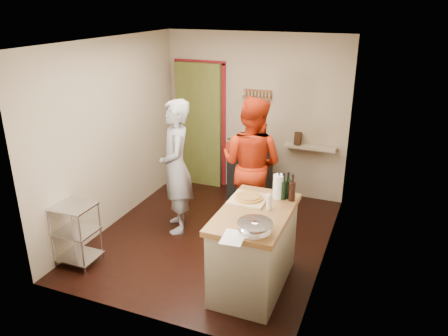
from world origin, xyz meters
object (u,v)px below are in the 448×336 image
Objects in this scene: wire_shelving at (76,232)px; person_red at (251,164)px; person_stripe at (176,167)px; island at (254,247)px; stove at (250,171)px.

wire_shelving is 0.43× the size of person_red.
person_stripe is at bearing 59.73° from wire_shelving.
person_red reaches higher than island.
island is (2.13, 0.38, 0.06)m from wire_shelving.
person_red is at bearing 46.18° from wire_shelving.
wire_shelving is 0.58× the size of island.
person_red is at bearing 110.07° from island.
wire_shelving is at bearing -116.85° from stove.
stove is 0.72× the size of island.
stove is at bearing 125.50° from person_stripe.
stove is 1.08m from person_red.
island is (0.81, -2.25, 0.04)m from stove.
person_stripe reaches higher than stove.
person_red reaches higher than wire_shelving.
island is at bearing 119.47° from person_red.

